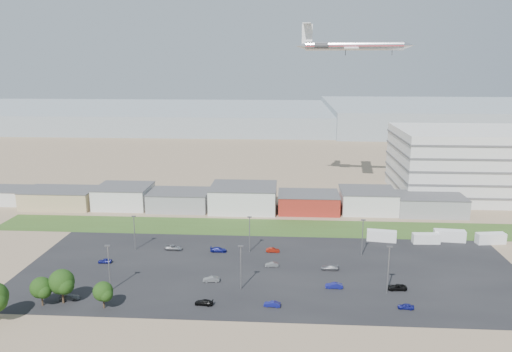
# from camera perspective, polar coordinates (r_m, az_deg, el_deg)

# --- Properties ---
(ground) EXTENTS (700.00, 700.00, 0.00)m
(ground) POSITION_cam_1_polar(r_m,az_deg,el_deg) (105.06, -1.57, -14.99)
(ground) COLOR #857055
(ground) RESTS_ON ground
(parking_lot) EXTENTS (120.00, 50.00, 0.01)m
(parking_lot) POSITION_cam_1_polar(r_m,az_deg,el_deg) (122.78, 1.66, -10.70)
(parking_lot) COLOR black
(parking_lot) RESTS_ON ground
(grass_strip) EXTENTS (160.00, 16.00, 0.02)m
(grass_strip) POSITION_cam_1_polar(r_m,az_deg,el_deg) (152.84, 0.21, -5.87)
(grass_strip) COLOR #37521F
(grass_strip) RESTS_ON ground
(hills_backdrop) EXTENTS (700.00, 200.00, 9.00)m
(hills_backdrop) POSITION_cam_1_polar(r_m,az_deg,el_deg) (411.13, 8.06, 6.50)
(hills_backdrop) COLOR gray
(hills_backdrop) RESTS_ON ground
(building_row) EXTENTS (170.00, 20.00, 8.00)m
(building_row) POSITION_cam_1_polar(r_m,az_deg,el_deg) (171.53, -5.09, -2.43)
(building_row) COLOR silver
(building_row) RESTS_ON ground
(parking_garage) EXTENTS (80.00, 40.00, 25.00)m
(parking_garage) POSITION_cam_1_polar(r_m,az_deg,el_deg) (207.61, 26.65, 1.33)
(parking_garage) COLOR silver
(parking_garage) RESTS_ON ground
(box_trailer_a) EXTENTS (8.36, 3.79, 3.02)m
(box_trailer_a) POSITION_cam_1_polar(r_m,az_deg,el_deg) (145.46, 14.16, -6.64)
(box_trailer_a) COLOR silver
(box_trailer_a) RESTS_ON ground
(box_trailer_b) EXTENTS (7.49, 2.66, 2.77)m
(box_trailer_b) POSITION_cam_1_polar(r_m,az_deg,el_deg) (147.19, 18.86, -6.77)
(box_trailer_b) COLOR silver
(box_trailer_b) RESTS_ON ground
(box_trailer_c) EXTENTS (8.67, 3.44, 3.17)m
(box_trailer_c) POSITION_cam_1_polar(r_m,az_deg,el_deg) (151.13, 21.24, -6.36)
(box_trailer_c) COLOR silver
(box_trailer_c) RESTS_ON ground
(box_trailer_d) EXTENTS (8.24, 3.64, 2.98)m
(box_trailer_d) POSITION_cam_1_polar(r_m,az_deg,el_deg) (153.66, 25.24, -6.46)
(box_trailer_d) COLOR silver
(box_trailer_d) RESTS_ON ground
(tree_mid) EXTENTS (4.69, 4.69, 7.04)m
(tree_mid) POSITION_cam_1_polar(r_m,az_deg,el_deg) (113.79, -23.34, -11.85)
(tree_mid) COLOR black
(tree_mid) RESTS_ON ground
(tree_right) EXTENTS (5.58, 5.58, 8.37)m
(tree_right) POSITION_cam_1_polar(r_m,az_deg,el_deg) (113.07, -21.31, -11.46)
(tree_right) COLOR black
(tree_right) RESTS_ON ground
(tree_near) EXTENTS (4.32, 4.32, 6.49)m
(tree_near) POSITION_cam_1_polar(r_m,az_deg,el_deg) (108.59, -17.08, -12.71)
(tree_near) COLOR black
(tree_near) RESTS_ON ground
(lightpole_front_l) EXTENTS (1.24, 0.52, 10.54)m
(lightpole_front_l) POSITION_cam_1_polar(r_m,az_deg,el_deg) (115.11, -16.44, -10.06)
(lightpole_front_l) COLOR slate
(lightpole_front_l) RESTS_ON ground
(lightpole_front_m) EXTENTS (1.20, 0.50, 10.17)m
(lightpole_front_m) POSITION_cam_1_polar(r_m,az_deg,el_deg) (111.36, -1.74, -10.41)
(lightpole_front_m) COLOR slate
(lightpole_front_m) RESTS_ON ground
(lightpole_front_r) EXTENTS (1.27, 0.53, 10.83)m
(lightpole_front_r) POSITION_cam_1_polar(r_m,az_deg,el_deg) (112.96, 14.87, -10.33)
(lightpole_front_r) COLOR slate
(lightpole_front_r) RESTS_ON ground
(lightpole_back_l) EXTENTS (1.11, 0.46, 9.41)m
(lightpole_back_l) POSITION_cam_1_polar(r_m,az_deg,el_deg) (137.65, -13.71, -6.33)
(lightpole_back_l) COLOR slate
(lightpole_back_l) RESTS_ON ground
(lightpole_back_m) EXTENTS (1.14, 0.47, 9.69)m
(lightpole_back_m) POSITION_cam_1_polar(r_m,az_deg,el_deg) (132.33, -0.74, -6.67)
(lightpole_back_m) COLOR slate
(lightpole_back_m) RESTS_ON ground
(lightpole_back_r) EXTENTS (1.15, 0.48, 9.75)m
(lightpole_back_r) POSITION_cam_1_polar(r_m,az_deg,el_deg) (132.63, 12.07, -6.90)
(lightpole_back_r) COLOR slate
(lightpole_back_r) RESTS_ON ground
(airliner) EXTENTS (45.32, 33.38, 12.53)m
(airliner) POSITION_cam_1_polar(r_m,az_deg,el_deg) (188.88, 11.12, 14.42)
(airliner) COLOR silver
(parked_car_0) EXTENTS (4.47, 2.31, 1.21)m
(parked_car_0) POSITION_cam_1_polar(r_m,az_deg,el_deg) (116.98, 15.79, -12.13)
(parked_car_0) COLOR black
(parked_car_0) RESTS_ON ground
(parked_car_1) EXTENTS (3.90, 1.39, 1.28)m
(parked_car_1) POSITION_cam_1_polar(r_m,az_deg,el_deg) (114.80, 8.91, -12.26)
(parked_car_1) COLOR navy
(parked_car_1) RESTS_ON ground
(parked_car_2) EXTENTS (3.39, 1.62, 1.12)m
(parked_car_2) POSITION_cam_1_polar(r_m,az_deg,el_deg) (109.30, 16.75, -14.07)
(parked_car_2) COLOR navy
(parked_car_2) RESTS_ON ground
(parked_car_3) EXTENTS (4.04, 2.03, 1.12)m
(parked_car_3) POSITION_cam_1_polar(r_m,az_deg,el_deg) (107.02, -5.97, -14.16)
(parked_car_3) COLOR black
(parked_car_3) RESTS_ON ground
(parked_car_4) EXTENTS (3.89, 1.73, 1.24)m
(parked_car_4) POSITION_cam_1_polar(r_m,az_deg,el_deg) (116.97, -5.14, -11.66)
(parked_car_4) COLOR #595B5E
(parked_car_4) RESTS_ON ground
(parked_car_5) EXTENTS (3.46, 1.51, 1.16)m
(parked_car_5) POSITION_cam_1_polar(r_m,az_deg,el_deg) (132.13, -16.88, -9.25)
(parked_car_5) COLOR navy
(parked_car_5) RESTS_ON ground
(parked_car_6) EXTENTS (4.36, 1.77, 1.27)m
(parked_car_6) POSITION_cam_1_polar(r_m,az_deg,el_deg) (133.94, -4.31, -8.38)
(parked_car_6) COLOR navy
(parked_car_6) RESTS_ON ground
(parked_car_7) EXTENTS (3.38, 1.41, 1.09)m
(parked_car_7) POSITION_cam_1_polar(r_m,az_deg,el_deg) (124.57, 1.82, -10.07)
(parked_car_7) COLOR #595B5E
(parked_car_7) RESTS_ON ground
(parked_car_9) EXTENTS (4.83, 2.59, 1.29)m
(parked_car_9) POSITION_cam_1_polar(r_m,az_deg,el_deg) (136.69, -9.39, -8.07)
(parked_car_9) COLOR #A5A5AA
(parked_car_9) RESTS_ON ground
(parked_car_10) EXTENTS (4.42, 2.23, 1.23)m
(parked_car_10) POSITION_cam_1_polar(r_m,az_deg,el_deg) (115.45, -20.52, -12.83)
(parked_car_10) COLOR #595B5E
(parked_car_10) RESTS_ON ground
(parked_car_11) EXTENTS (3.58, 1.28, 1.17)m
(parked_car_11) POSITION_cam_1_polar(r_m,az_deg,el_deg) (133.41, 1.93, -8.46)
(parked_car_11) COLOR maroon
(parked_car_11) RESTS_ON ground
(parked_car_12) EXTENTS (4.36, 2.01, 1.24)m
(parked_car_12) POSITION_cam_1_polar(r_m,az_deg,el_deg) (123.91, 8.39, -10.31)
(parked_car_12) COLOR #A5A5AA
(parked_car_12) RESTS_ON ground
(parked_car_13) EXTENTS (3.56, 1.53, 1.14)m
(parked_car_13) POSITION_cam_1_polar(r_m,az_deg,el_deg) (105.84, 1.86, -14.42)
(parked_car_13) COLOR navy
(parked_car_13) RESTS_ON ground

